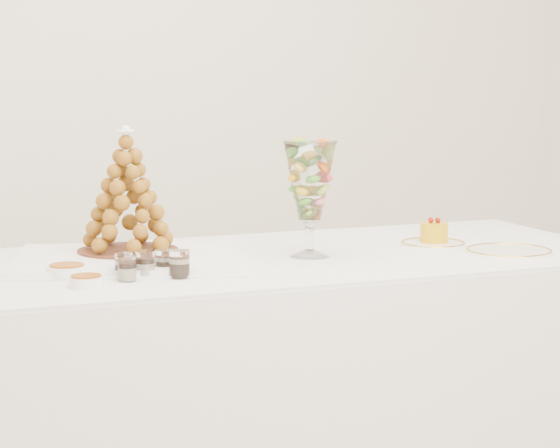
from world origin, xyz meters
name	(u,v)px	position (x,y,z in m)	size (l,w,h in m)	color
buffet_table	(254,398)	(-0.03, 0.37, 0.41)	(2.22, 0.98, 0.83)	white
lace_tray	(128,259)	(-0.38, 0.43, 0.84)	(0.62, 0.47, 0.02)	white
macaron_vase	(310,182)	(0.13, 0.33, 1.04)	(0.15, 0.15, 0.33)	white
cake_plate	(433,244)	(0.56, 0.34, 0.83)	(0.20, 0.20, 0.01)	white
spare_plate	(509,252)	(0.68, 0.13, 0.83)	(0.26, 0.26, 0.01)	white
verrine_a	(124,265)	(-0.45, 0.24, 0.86)	(0.05, 0.05, 0.06)	white
verrine_b	(145,264)	(-0.40, 0.22, 0.86)	(0.05, 0.05, 0.07)	white
verrine_c	(164,262)	(-0.34, 0.24, 0.86)	(0.05, 0.05, 0.06)	white
verrine_d	(127,269)	(-0.45, 0.19, 0.86)	(0.05, 0.05, 0.06)	white
verrine_e	(179,264)	(-0.32, 0.17, 0.86)	(0.05, 0.05, 0.07)	white
ramekin_back	(67,272)	(-0.58, 0.30, 0.84)	(0.10, 0.10, 0.03)	white
ramekin_front	(86,282)	(-0.57, 0.15, 0.84)	(0.08, 0.08, 0.03)	white
croquembouche	(127,191)	(-0.36, 0.51, 1.02)	(0.29, 0.29, 0.36)	#602C19
mousse_cake	(434,232)	(0.57, 0.35, 0.87)	(0.09, 0.09, 0.08)	#DFA40A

